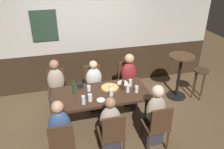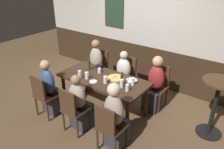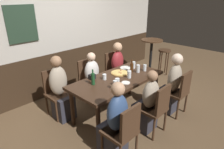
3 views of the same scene
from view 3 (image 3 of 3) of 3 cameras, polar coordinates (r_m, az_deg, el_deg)
name	(u,v)px [view 3 (image 3 of 3)]	position (r m, az deg, el deg)	size (l,w,h in m)	color
ground_plane	(117,113)	(3.87, 1.50, -11.22)	(12.00, 12.00, 0.00)	brown
wall_back	(63,35)	(4.57, -14.14, 11.18)	(6.40, 0.13, 2.60)	#332316
dining_table	(117,83)	(3.55, 1.61, -2.36)	(1.78, 0.82, 0.74)	#382316
chair_right_far	(114,69)	(4.66, 0.53, 1.74)	(0.40, 0.40, 0.88)	#422B1C
chair_right_near	(179,91)	(3.82, 19.00, -4.48)	(0.40, 0.40, 0.88)	#422B1C
chair_mid_near	(156,107)	(3.20, 12.77, -9.27)	(0.40, 0.40, 0.88)	#422B1C
chair_left_near	(124,130)	(2.66, 3.50, -15.93)	(0.40, 0.40, 0.88)	#422B1C
chair_left_far	(56,90)	(3.77, -16.04, -4.42)	(0.40, 0.40, 0.88)	#422B1C
chair_mid_far	(89,78)	(4.17, -6.87, -1.03)	(0.40, 0.40, 0.88)	#422B1C
person_right_far	(119,71)	(4.56, 2.01, 1.16)	(0.34, 0.37, 1.15)	#2D2D38
person_right_near	(171,88)	(3.87, 16.89, -3.70)	(0.34, 0.37, 1.18)	#2D2D38
person_mid_near	(147,106)	(3.29, 10.24, -8.98)	(0.34, 0.37, 1.08)	#2D2D38
person_left_near	(115,126)	(2.75, 0.84, -14.72)	(0.34, 0.37, 1.15)	#2D2D38
person_left_far	(61,93)	(3.64, -14.73, -5.21)	(0.34, 0.37, 1.18)	#2D2D38
person_mid_far	(94,82)	(4.07, -5.35, -2.29)	(0.34, 0.37, 1.08)	#2D2D38
pizza	(120,73)	(3.73, 2.24, 0.50)	(0.34, 0.34, 0.03)	tan
beer_glass_tall	(104,77)	(3.45, -2.22, -0.81)	(0.07, 0.07, 0.10)	silver
highball_clear	(134,65)	(3.99, 6.41, 2.67)	(0.06, 0.06, 0.14)	silver
pint_glass_amber	(117,83)	(3.21, 1.55, -2.40)	(0.07, 0.07, 0.13)	silver
tumbler_water	(138,69)	(3.79, 7.61, 1.57)	(0.07, 0.07, 0.15)	silver
pint_glass_pale	(129,75)	(3.53, 5.04, -0.10)	(0.07, 0.07, 0.13)	silver
beer_glass_half	(115,86)	(3.08, 0.89, -3.30)	(0.06, 0.06, 0.16)	silver
tumbler_short	(145,68)	(3.89, 9.55, 1.83)	(0.06, 0.06, 0.13)	silver
beer_bottle_green	(93,79)	(3.25, -5.59, -1.20)	(0.06, 0.06, 0.27)	#194723
beer_bottle_brown	(132,67)	(3.80, 5.78, 2.15)	(0.06, 0.06, 0.24)	#42230F
plate_white_large	(125,68)	(4.00, 3.94, 1.96)	(0.22, 0.22, 0.01)	white
plate_white_small	(126,83)	(3.34, 4.03, -2.39)	(0.15, 0.15, 0.01)	white
condiment_caddy	(92,77)	(3.48, -5.84, -0.65)	(0.11, 0.09, 0.09)	black
side_bar_table	(151,56)	(5.34, 11.27, 5.41)	(0.56, 0.56, 1.05)	black
bar_stool	(164,55)	(5.66, 15.02, 5.48)	(0.34, 0.34, 0.72)	#422B1C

